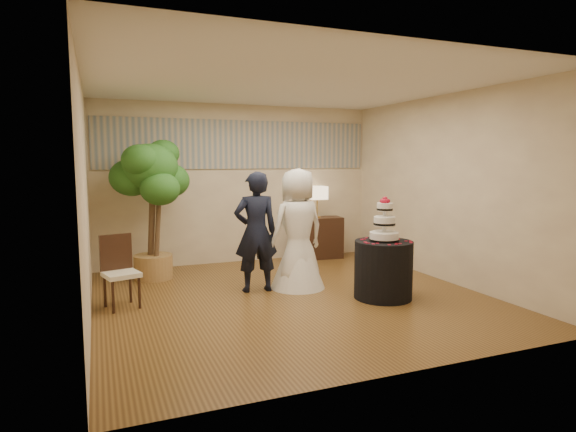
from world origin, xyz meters
name	(u,v)px	position (x,y,z in m)	size (l,w,h in m)	color
floor	(292,297)	(0.00, 0.00, 0.00)	(5.00, 5.00, 0.00)	brown
ceiling	(292,83)	(0.00, 0.00, 2.80)	(5.00, 5.00, 0.00)	white
wall_back	(239,184)	(0.00, 2.50, 1.40)	(5.00, 0.06, 2.80)	beige
wall_front	(407,212)	(0.00, -2.50, 1.40)	(5.00, 0.06, 2.80)	beige
wall_left	(85,199)	(-2.50, 0.00, 1.40)	(0.06, 5.00, 2.80)	beige
wall_right	(446,189)	(2.50, 0.00, 1.40)	(0.06, 5.00, 2.80)	beige
mural_border	(239,145)	(0.00, 2.48, 2.10)	(4.90, 0.02, 0.85)	gray
groom	(256,232)	(-0.35, 0.48, 0.84)	(0.61, 0.40, 1.68)	black
bride	(298,229)	(0.26, 0.43, 0.86)	(0.84, 0.78, 1.71)	white
cake_table	(383,270)	(1.11, -0.48, 0.38)	(0.76, 0.76, 0.77)	black
wedding_cake	(384,219)	(1.11, -0.48, 1.06)	(0.38, 0.38, 0.59)	white
console	(317,238)	(1.42, 2.23, 0.38)	(0.92, 0.41, 0.77)	black
table_lamp	(317,202)	(1.42, 2.23, 1.06)	(0.30, 0.30, 0.58)	beige
ficus_tree	(152,208)	(-1.61, 1.73, 1.10)	(1.04, 1.04, 2.19)	#2A631F
side_chair	(121,272)	(-2.14, 0.36, 0.45)	(0.42, 0.44, 0.91)	black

